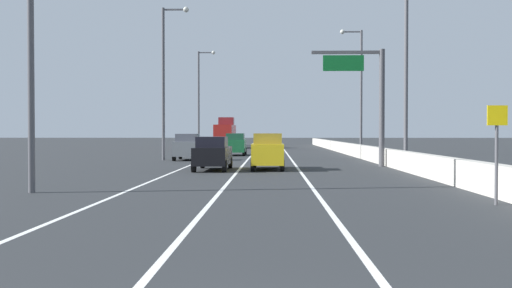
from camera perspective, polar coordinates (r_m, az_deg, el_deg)
The scene contains 19 objects.
ground_plane at distance 69.10m, azimuth 1.58°, elevation -0.67°, with size 320.00×320.00×0.00m, color #26282B.
lane_stripe_left at distance 60.34m, azimuth -3.63°, elevation -0.93°, with size 0.16×130.00×0.00m, color silver.
lane_stripe_center at distance 60.13m, azimuth -0.31°, elevation -0.93°, with size 0.16×130.00×0.00m, color silver.
lane_stripe_right at distance 60.12m, azimuth 3.03°, elevation -0.94°, with size 0.16×130.00×0.00m, color silver.
jersey_barrier_right at distance 45.74m, azimuth 11.14°, elevation -0.93°, with size 0.60×120.00×1.10m, color #B2ADA3.
overhead_sign_gantry at distance 38.39m, azimuth 11.02°, elevation 4.92°, with size 4.68×0.36×7.50m.
speed_advisory_sign at distance 19.06m, azimuth 22.31°, elevation -0.24°, with size 0.60×0.11×3.00m.
lamp_post_right_second at distance 36.79m, azimuth 14.00°, elevation 8.24°, with size 2.14×0.44×11.97m.
lamp_post_right_third at distance 57.08m, azimuth 9.94°, elevation 5.72°, with size 2.14×0.44×11.97m.
lamp_post_left_near at distance 23.11m, azimuth -20.50°, elevation 12.47°, with size 2.14×0.44×11.97m.
lamp_post_left_mid at distance 46.73m, azimuth -8.71°, elevation 6.74°, with size 2.14×0.44×11.97m.
lamp_post_left_far at distance 71.19m, azimuth -5.41°, elevation 4.82°, with size 2.14×0.44×11.97m.
car_gray_0 at distance 46.50m, azimuth -6.60°, elevation -0.29°, with size 1.97×4.17×2.07m.
car_yellow_1 at distance 34.52m, azimuth 1.15°, elevation -0.74°, with size 1.88×4.63×2.12m.
car_white_2 at distance 94.26m, azimuth -2.22°, elevation 0.41°, with size 1.95×4.33×1.93m.
car_green_3 at distance 55.51m, azimuth -1.99°, elevation -0.04°, with size 1.91×4.64×2.08m.
car_silver_4 at distance 81.39m, azimuth 1.09°, elevation 0.33°, with size 1.95×4.19×2.04m.
car_black_5 at distance 33.92m, azimuth -4.21°, elevation -0.92°, with size 1.98×4.63×1.94m.
box_truck at distance 81.49m, azimuth -2.99°, elevation 0.99°, with size 2.48×9.65×4.29m.
Camera 1 is at (-0.13, -5.06, 2.20)m, focal length 41.27 mm.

